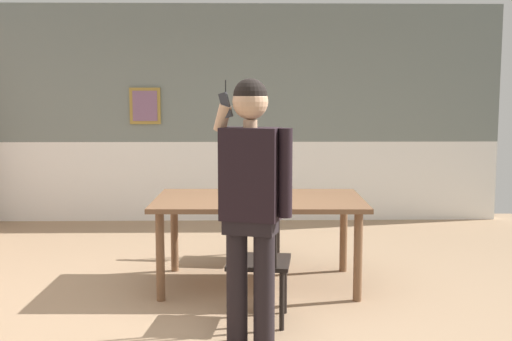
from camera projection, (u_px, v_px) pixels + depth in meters
name	position (u px, v px, depth m)	size (l,w,h in m)	color
ground_plane	(234.00, 305.00, 5.05)	(7.57, 7.57, 0.00)	#9E7F60
room_back_partition	(237.00, 118.00, 8.31)	(6.78, 0.17, 2.79)	slate
dining_table	(259.00, 207.00, 5.51)	(1.80, 1.11, 0.77)	brown
chair_near_window	(259.00, 260.00, 4.62)	(0.49, 0.49, 0.94)	black
chair_by_doorway	(259.00, 211.00, 6.45)	(0.50, 0.50, 1.00)	black
person_figure	(251.00, 194.00, 4.13)	(0.52, 0.30, 1.76)	black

